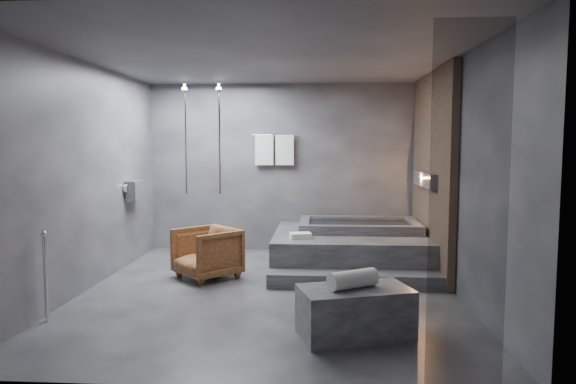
{
  "coord_description": "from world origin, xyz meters",
  "views": [
    {
      "loc": [
        0.6,
        -6.1,
        1.79
      ],
      "look_at": [
        0.21,
        0.3,
        1.19
      ],
      "focal_mm": 32.0,
      "sensor_mm": 36.0,
      "label": 1
    }
  ],
  "objects": [
    {
      "name": "room",
      "position": [
        0.4,
        0.24,
        1.73
      ],
      "size": [
        5.0,
        5.04,
        2.82
      ],
      "color": "#2B2B2D",
      "rests_on": "ground"
    },
    {
      "name": "tub_deck",
      "position": [
        1.05,
        1.45,
        0.25
      ],
      "size": [
        2.2,
        2.0,
        0.5
      ],
      "primitive_type": "cube",
      "color": "#2F2F32",
      "rests_on": "ground"
    },
    {
      "name": "tub_step",
      "position": [
        1.05,
        0.27,
        0.09
      ],
      "size": [
        2.2,
        0.36,
        0.18
      ],
      "primitive_type": "cube",
      "color": "#2F2F32",
      "rests_on": "ground"
    },
    {
      "name": "concrete_bench",
      "position": [
        0.94,
        -1.4,
        0.23
      ],
      "size": [
        1.14,
        0.83,
        0.46
      ],
      "primitive_type": "cube",
      "rotation": [
        0.0,
        0.0,
        0.3
      ],
      "color": "#38383B",
      "rests_on": "ground"
    },
    {
      "name": "driftwood_chair",
      "position": [
        -0.9,
        0.6,
        0.34
      ],
      "size": [
        1.04,
        1.04,
        0.68
      ],
      "primitive_type": "imported",
      "rotation": [
        0.0,
        0.0,
        -0.8
      ],
      "color": "#452411",
      "rests_on": "ground"
    },
    {
      "name": "rolled_towel",
      "position": [
        0.92,
        -1.41,
        0.54
      ],
      "size": [
        0.49,
        0.39,
        0.17
      ],
      "primitive_type": "cylinder",
      "rotation": [
        0.0,
        1.57,
        0.54
      ],
      "color": "white",
      "rests_on": "concrete_bench"
    },
    {
      "name": "deck_towel",
      "position": [
        0.34,
        0.89,
        0.54
      ],
      "size": [
        0.32,
        0.27,
        0.08
      ],
      "primitive_type": "cube",
      "rotation": [
        0.0,
        0.0,
        0.24
      ],
      "color": "silver",
      "rests_on": "tub_deck"
    }
  ]
}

